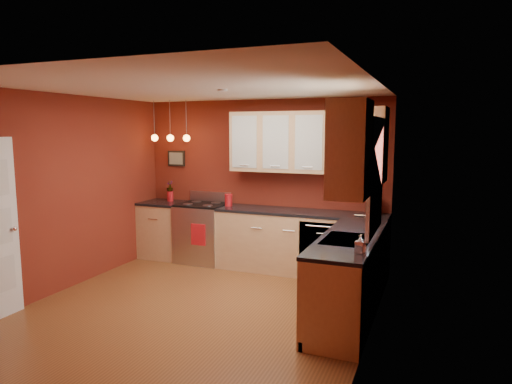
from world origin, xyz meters
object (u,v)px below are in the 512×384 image
at_px(gas_range, 202,232).
at_px(soap_pump, 360,244).
at_px(coffee_maker, 373,206).
at_px(red_canister, 229,200).
at_px(sink, 347,241).

height_order(gas_range, soap_pump, soap_pump).
bearing_deg(coffee_maker, red_canister, 179.49).
relative_size(sink, coffee_maker, 2.86).
height_order(red_canister, soap_pump, red_canister).
height_order(gas_range, red_canister, red_canister).
distance_m(gas_range, red_canister, 0.73).
xyz_separation_m(gas_range, red_canister, (0.47, 0.01, 0.56)).
bearing_deg(soap_pump, gas_range, 144.22).
relative_size(gas_range, sink, 1.59).
bearing_deg(sink, gas_range, 150.22).
bearing_deg(sink, soap_pump, -67.87).
distance_m(red_canister, soap_pump, 3.14).
distance_m(sink, red_canister, 2.63).
bearing_deg(soap_pump, coffee_maker, 94.28).
relative_size(coffee_maker, soap_pump, 1.32).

